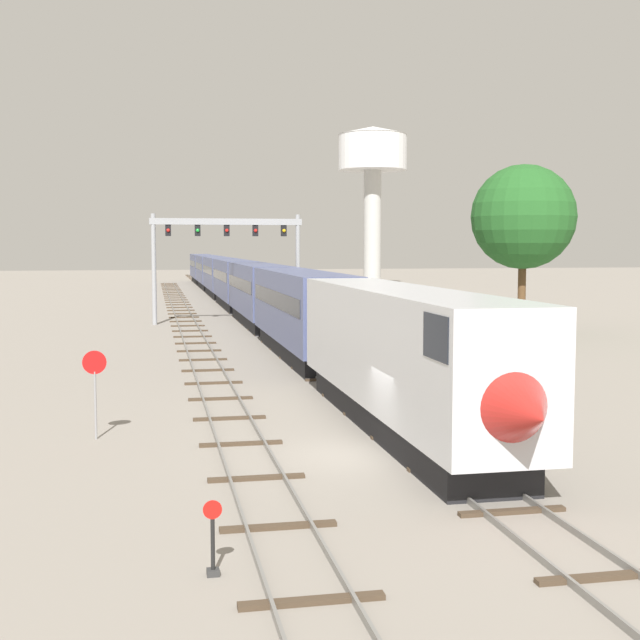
# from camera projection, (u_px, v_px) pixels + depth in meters

# --- Properties ---
(ground_plane) EXTENTS (400.00, 400.00, 0.00)m
(ground_plane) POSITION_uv_depth(u_px,v_px,m) (365.00, 455.00, 25.20)
(ground_plane) COLOR gray
(track_main) EXTENTS (2.60, 200.00, 0.16)m
(track_main) POSITION_uv_depth(u_px,v_px,m) (236.00, 308.00, 84.22)
(track_main) COLOR slate
(track_main) RESTS_ON ground
(track_near) EXTENTS (2.60, 160.00, 0.16)m
(track_near) POSITION_uv_depth(u_px,v_px,m) (189.00, 328.00, 63.61)
(track_near) COLOR slate
(track_near) RESTS_ON ground
(passenger_train) EXTENTS (3.04, 136.36, 4.80)m
(passenger_train) POSITION_uv_depth(u_px,v_px,m) (234.00, 282.00, 85.79)
(passenger_train) COLOR silver
(passenger_train) RESTS_ON ground
(signal_gantry) EXTENTS (12.10, 0.49, 8.74)m
(signal_gantry) POSITION_uv_depth(u_px,v_px,m) (227.00, 244.00, 67.57)
(signal_gantry) COLOR #999BA0
(signal_gantry) RESTS_ON ground
(water_tower) EXTENTS (10.38, 10.38, 23.87)m
(water_tower) POSITION_uv_depth(u_px,v_px,m) (373.00, 160.00, 125.94)
(water_tower) COLOR beige
(water_tower) RESTS_ON ground
(switch_stand) EXTENTS (0.36, 0.24, 1.46)m
(switch_stand) POSITION_uv_depth(u_px,v_px,m) (213.00, 549.00, 15.97)
(switch_stand) COLOR black
(switch_stand) RESTS_ON ground
(stop_sign) EXTENTS (0.76, 0.08, 2.88)m
(stop_sign) POSITION_uv_depth(u_px,v_px,m) (95.00, 382.00, 27.16)
(stop_sign) COLOR gray
(stop_sign) RESTS_ON ground
(trackside_tree_left) EXTENTS (7.33, 7.33, 11.91)m
(trackside_tree_left) POSITION_uv_depth(u_px,v_px,m) (523.00, 217.00, 59.36)
(trackside_tree_left) COLOR brown
(trackside_tree_left) RESTS_ON ground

